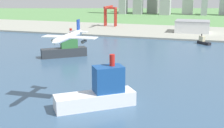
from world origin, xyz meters
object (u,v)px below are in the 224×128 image
tugboat_small (203,41)px  port_crane_red (110,12)px  ferry_boat (100,92)px  airplane_landing (68,37)px  warehouse_main (192,26)px  container_barge (66,49)px

tugboat_small → port_crane_red: size_ratio=0.39×
ferry_boat → port_crane_red: port_crane_red is taller
airplane_landing → warehouse_main: (54.95, 308.66, -29.29)m
port_crane_red → warehouse_main: size_ratio=0.88×
tugboat_small → ferry_boat: 228.94m
container_barge → tugboat_small: size_ratio=2.48×
warehouse_main → container_barge: bearing=-120.1°
container_barge → warehouse_main: size_ratio=0.85×
container_barge → tugboat_small: bearing=40.5°
container_barge → warehouse_main: bearing=59.9°
container_barge → warehouse_main: container_barge is taller
container_barge → ferry_boat: 134.03m
tugboat_small → airplane_landing: bearing=-107.8°
airplane_landing → tugboat_small: (72.28, 224.78, -36.90)m
ferry_boat → tugboat_small: bearing=76.1°
airplane_landing → port_crane_red: (-83.31, 337.67, -12.80)m
warehouse_main → tugboat_small: bearing=-78.3°
ferry_boat → port_crane_red: 350.41m
airplane_landing → ferry_boat: 36.33m
container_barge → port_crane_red: port_crane_red is taller
warehouse_main → airplane_landing: bearing=-100.1°
airplane_landing → warehouse_main: airplane_landing is taller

